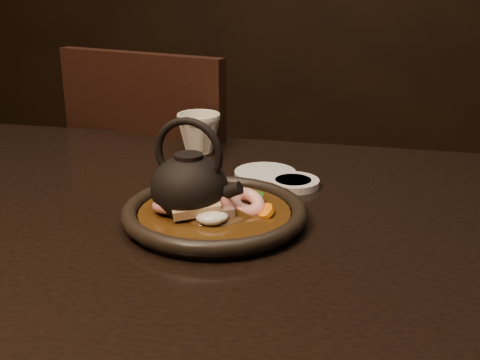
% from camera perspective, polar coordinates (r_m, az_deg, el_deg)
% --- Properties ---
extents(table, '(1.60, 0.90, 0.75)m').
position_cam_1_polar(table, '(0.99, -14.61, -6.78)').
color(table, black).
rests_on(table, floor).
extents(chair, '(0.53, 0.53, 0.93)m').
position_cam_1_polar(chair, '(1.56, -6.06, -3.13)').
color(chair, black).
rests_on(chair, floor).
extents(plate, '(0.27, 0.27, 0.03)m').
position_cam_1_polar(plate, '(0.87, -2.43, -3.21)').
color(plate, black).
rests_on(plate, table).
extents(stirfry, '(0.19, 0.15, 0.06)m').
position_cam_1_polar(stirfry, '(0.87, -2.47, -2.82)').
color(stirfry, '#38210A').
rests_on(stirfry, plate).
extents(soy_dish, '(0.09, 0.09, 0.01)m').
position_cam_1_polar(soy_dish, '(1.02, 5.06, -0.28)').
color(soy_dish, silver).
rests_on(soy_dish, table).
extents(saucer_right, '(0.11, 0.11, 0.01)m').
position_cam_1_polar(saucer_right, '(1.07, 2.40, 0.56)').
color(saucer_right, silver).
rests_on(saucer_right, table).
extents(tea_cup, '(0.11, 0.11, 0.09)m').
position_cam_1_polar(tea_cup, '(1.20, -3.91, 4.58)').
color(tea_cup, silver).
rests_on(tea_cup, table).
extents(teapot, '(0.14, 0.11, 0.15)m').
position_cam_1_polar(teapot, '(0.87, -4.78, -0.39)').
color(teapot, black).
rests_on(teapot, table).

